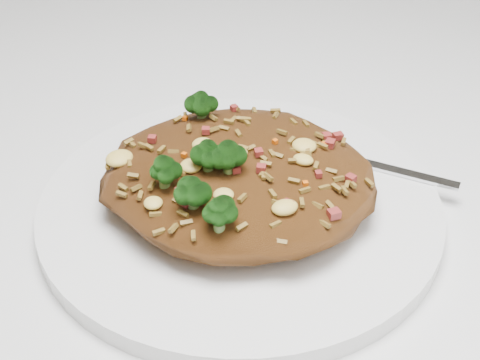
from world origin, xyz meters
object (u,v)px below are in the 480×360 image
(fried_rice, at_px, (239,168))
(fork, at_px, (360,162))
(dining_table, at_px, (299,265))
(plate, at_px, (240,205))

(fried_rice, xyz_separation_m, fork, (0.08, 0.06, -0.02))
(fried_rice, distance_m, fork, 0.10)
(dining_table, xyz_separation_m, fork, (0.04, 0.01, 0.11))
(dining_table, relative_size, fried_rice, 6.46)
(fried_rice, height_order, fork, fried_rice)
(fork, bearing_deg, dining_table, -157.12)
(plate, height_order, fork, fork)
(dining_table, distance_m, fork, 0.11)
(plate, relative_size, fork, 1.74)
(plate, distance_m, fork, 0.10)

